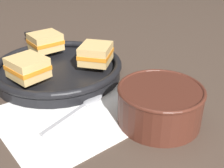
% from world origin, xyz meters
% --- Properties ---
extents(ground_plane, '(4.00, 4.00, 0.00)m').
position_xyz_m(ground_plane, '(0.00, 0.00, 0.00)').
color(ground_plane, '#47382D').
extents(napkin, '(0.34, 0.31, 0.00)m').
position_xyz_m(napkin, '(-0.06, -0.00, 0.00)').
color(napkin, white).
rests_on(napkin, ground_plane).
extents(soup_bowl, '(0.17, 0.17, 0.08)m').
position_xyz_m(soup_bowl, '(0.08, -0.10, 0.04)').
color(soup_bowl, '#4C2319').
rests_on(soup_bowl, ground_plane).
extents(spoon, '(0.17, 0.10, 0.01)m').
position_xyz_m(spoon, '(-0.03, 0.01, 0.01)').
color(spoon, '#9E9EA3').
rests_on(spoon, napkin).
extents(skillet, '(0.33, 0.47, 0.04)m').
position_xyz_m(skillet, '(-0.04, 0.18, 0.02)').
color(skillet, black).
rests_on(skillet, ground_plane).
extents(sandwich_near_left, '(0.09, 0.09, 0.05)m').
position_xyz_m(sandwich_near_left, '(-0.04, 0.28, 0.07)').
color(sandwich_near_left, '#DBB26B').
rests_on(sandwich_near_left, skillet).
extents(sandwich_near_right, '(0.10, 0.10, 0.05)m').
position_xyz_m(sandwich_near_right, '(-0.12, 0.13, 0.07)').
color(sandwich_near_right, '#DBB26B').
rests_on(sandwich_near_right, skillet).
extents(sandwich_far_left, '(0.11, 0.11, 0.05)m').
position_xyz_m(sandwich_far_left, '(0.05, 0.14, 0.07)').
color(sandwich_far_left, '#DBB26B').
rests_on(sandwich_far_left, skillet).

